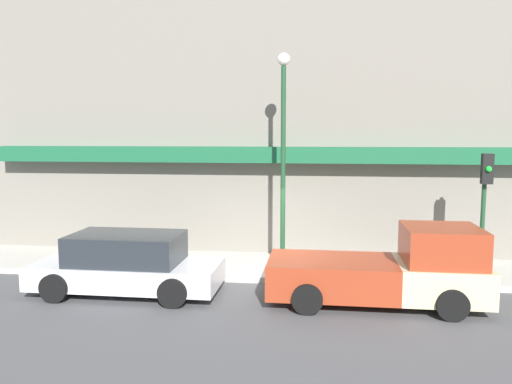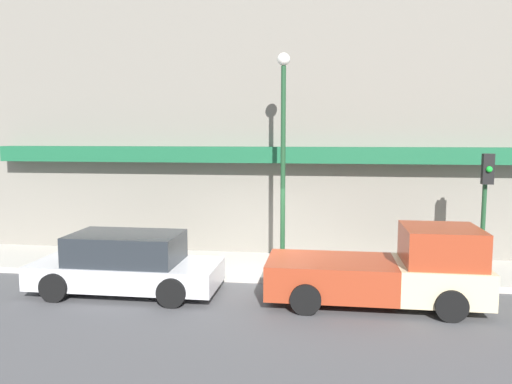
# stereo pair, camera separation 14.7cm
# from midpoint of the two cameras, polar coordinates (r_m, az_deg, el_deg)

# --- Properties ---
(ground_plane) EXTENTS (80.00, 80.00, 0.00)m
(ground_plane) POSITION_cam_midpoint_polar(r_m,az_deg,el_deg) (13.76, 0.96, -10.43)
(ground_plane) COLOR #4C4C4F
(sidewalk) EXTENTS (36.00, 2.86, 0.17)m
(sidewalk) POSITION_cam_midpoint_polar(r_m,az_deg,el_deg) (15.10, 1.63, -8.55)
(sidewalk) COLOR #B7B2A8
(sidewalk) RESTS_ON ground
(building) EXTENTS (19.80, 3.80, 10.65)m
(building) POSITION_cam_midpoint_polar(r_m,az_deg,el_deg) (17.48, 2.81, 7.64)
(building) COLOR gray
(building) RESTS_ON ground
(pickup_truck) EXTENTS (5.05, 2.13, 1.89)m
(pickup_truck) POSITION_cam_midpoint_polar(r_m,az_deg,el_deg) (12.36, 15.30, -8.67)
(pickup_truck) COLOR beige
(pickup_truck) RESTS_ON ground
(parked_car) EXTENTS (4.74, 2.07, 1.53)m
(parked_car) POSITION_cam_midpoint_polar(r_m,az_deg,el_deg) (13.23, -14.27, -7.97)
(parked_car) COLOR silver
(parked_car) RESTS_ON ground
(fire_hydrant) EXTENTS (0.22, 0.22, 0.60)m
(fire_hydrant) POSITION_cam_midpoint_polar(r_m,az_deg,el_deg) (15.18, -12.71, -7.11)
(fire_hydrant) COLOR yellow
(fire_hydrant) RESTS_ON sidewalk
(street_lamp) EXTENTS (0.36, 0.36, 6.11)m
(street_lamp) POSITION_cam_midpoint_polar(r_m,az_deg,el_deg) (14.14, 3.42, 6.22)
(street_lamp) COLOR #1E4728
(street_lamp) RESTS_ON sidewalk
(traffic_light) EXTENTS (0.28, 0.42, 3.36)m
(traffic_light) POSITION_cam_midpoint_polar(r_m,az_deg,el_deg) (14.52, 25.03, -0.09)
(traffic_light) COLOR #1E4728
(traffic_light) RESTS_ON sidewalk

